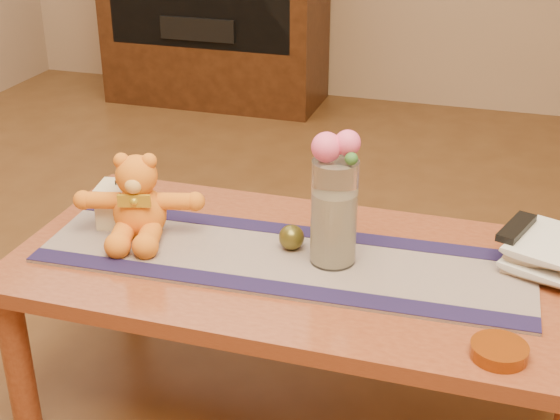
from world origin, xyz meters
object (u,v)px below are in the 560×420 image
(book_bottom, at_px, (514,253))
(tv_remote, at_px, (517,228))
(pillar_candle, at_px, (118,204))
(glass_vase, at_px, (334,212))
(teddy_bear, at_px, (139,196))
(amber_dish, at_px, (499,351))
(bronze_ball, at_px, (291,237))

(book_bottom, relative_size, tv_remote, 1.39)
(pillar_candle, relative_size, glass_vase, 0.43)
(teddy_bear, relative_size, book_bottom, 1.39)
(amber_dish, bearing_deg, bronze_ball, 150.16)
(book_bottom, distance_m, tv_remote, 0.08)
(glass_vase, relative_size, bronze_ball, 4.08)
(glass_vase, xyz_separation_m, bronze_ball, (-0.11, 0.03, -0.10))
(bronze_ball, relative_size, amber_dish, 0.56)
(tv_remote, bearing_deg, bronze_ball, -148.24)
(glass_vase, relative_size, book_bottom, 1.17)
(teddy_bear, xyz_separation_m, pillar_candle, (-0.08, 0.03, -0.05))
(glass_vase, height_order, bronze_ball, glass_vase)
(pillar_candle, bearing_deg, bronze_ball, 0.18)
(book_bottom, distance_m, amber_dish, 0.43)
(glass_vase, bearing_deg, bronze_ball, 165.50)
(pillar_candle, relative_size, bronze_ball, 1.77)
(teddy_bear, distance_m, amber_dish, 0.95)
(teddy_bear, relative_size, amber_dish, 2.70)
(glass_vase, height_order, book_bottom, glass_vase)
(book_bottom, bearing_deg, teddy_bear, -154.26)
(pillar_candle, height_order, bronze_ball, pillar_candle)
(pillar_candle, bearing_deg, glass_vase, -2.68)
(book_bottom, xyz_separation_m, tv_remote, (-0.00, -0.01, 0.07))
(pillar_candle, distance_m, book_bottom, 1.02)
(teddy_bear, distance_m, tv_remote, 0.94)
(bronze_ball, height_order, tv_remote, tv_remote)
(pillar_candle, bearing_deg, amber_dish, -16.57)
(teddy_bear, bearing_deg, tv_remote, -5.52)
(book_bottom, xyz_separation_m, amber_dish, (-0.01, -0.43, 0.00))
(pillar_candle, bearing_deg, book_bottom, 7.74)
(book_bottom, bearing_deg, amber_dish, -76.45)
(bronze_ball, bearing_deg, pillar_candle, -179.82)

